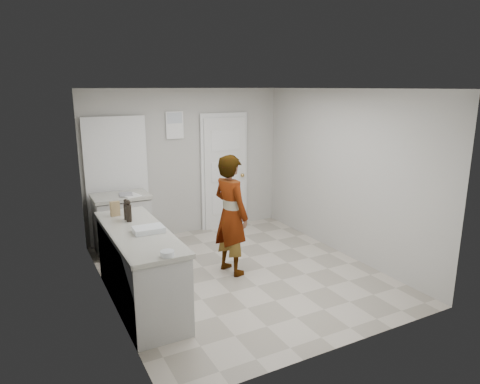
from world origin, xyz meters
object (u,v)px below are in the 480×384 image
oil_cruet_b (126,210)px  baking_dish (149,230)px  oil_cruet_a (129,211)px  spice_jar (128,212)px  cake_mix_box (115,209)px  person (231,215)px  egg_bowl (167,254)px

oil_cruet_b → baking_dish: oil_cruet_b is taller
oil_cruet_a → oil_cruet_b: size_ratio=1.02×
oil_cruet_b → baking_dish: (0.11, -0.58, -0.10)m
baking_dish → spice_jar: bearing=93.2°
cake_mix_box → oil_cruet_a: oil_cruet_a is taller
cake_mix_box → oil_cruet_b: (0.09, -0.22, 0.03)m
oil_cruet_a → baking_dish: 0.51m
person → oil_cruet_a: bearing=74.2°
cake_mix_box → baking_dish: size_ratio=0.55×
cake_mix_box → oil_cruet_b: bearing=-74.7°
oil_cruet_b → egg_bowl: 1.37m
person → oil_cruet_b: bearing=70.3°
person → oil_cruet_a: 1.38m
baking_dish → egg_bowl: 0.78m
egg_bowl → spice_jar: bearing=90.1°
oil_cruet_b → egg_bowl: bearing=-87.1°
spice_jar → baking_dish: spice_jar is taller
cake_mix_box → egg_bowl: (0.16, -1.58, -0.07)m
spice_jar → egg_bowl: spice_jar is taller
person → egg_bowl: 1.79m
cake_mix_box → spice_jar: bearing=-12.8°
oil_cruet_b → spice_jar: bearing=72.1°
oil_cruet_b → baking_dish: 0.60m
oil_cruet_b → oil_cruet_a: bearing=-84.0°
cake_mix_box → egg_bowl: size_ratio=1.38×
baking_dish → egg_bowl: bearing=-92.9°
person → cake_mix_box: 1.52m
cake_mix_box → person: bearing=-20.7°
spice_jar → oil_cruet_b: size_ratio=0.31×
person → oil_cruet_a: person is taller
egg_bowl → oil_cruet_a: bearing=92.7°
oil_cruet_b → baking_dish: size_ratio=0.77×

